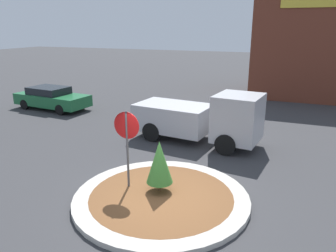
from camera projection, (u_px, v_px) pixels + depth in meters
ground_plane at (161, 200)px, 9.68m from camera, size 120.00×120.00×0.00m
traffic_island at (161, 197)px, 9.66m from camera, size 5.16×5.16×0.16m
stop_sign at (127, 136)px, 9.71m from camera, size 0.82×0.07×2.56m
island_shrub at (159, 162)px, 9.62m from camera, size 0.79×0.79×1.59m
utility_truck at (201, 118)px, 14.22m from camera, size 5.71×2.61×2.29m
parked_sedan_green at (52, 98)px, 20.18m from camera, size 4.88×2.30×1.36m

